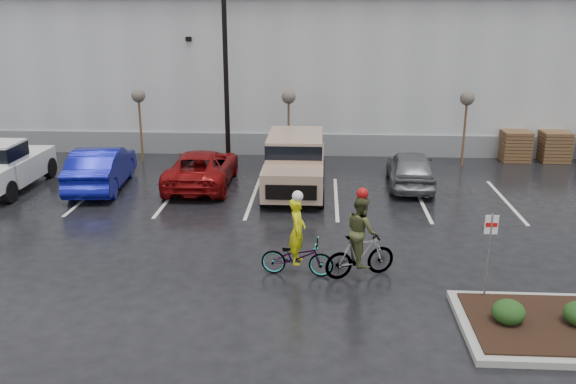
# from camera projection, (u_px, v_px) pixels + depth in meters

# --- Properties ---
(ground) EXTENTS (120.00, 120.00, 0.00)m
(ground) POSITION_uv_depth(u_px,v_px,m) (321.00, 302.00, 14.28)
(ground) COLOR black
(ground) RESTS_ON ground
(warehouse) EXTENTS (60.50, 15.50, 7.20)m
(warehouse) POSITION_uv_depth(u_px,v_px,m) (324.00, 60.00, 34.17)
(warehouse) COLOR #B0B3B5
(warehouse) RESTS_ON ground
(wooded_ridge) EXTENTS (80.00, 25.00, 6.00)m
(wooded_ridge) POSITION_uv_depth(u_px,v_px,m) (324.00, 45.00, 56.29)
(wooded_ridge) COLOR #233616
(wooded_ridge) RESTS_ON ground
(lamppost) EXTENTS (0.50, 1.00, 9.22)m
(lamppost) POSITION_uv_depth(u_px,v_px,m) (225.00, 30.00, 24.26)
(lamppost) COLOR black
(lamppost) RESTS_ON ground
(sapling_west) EXTENTS (0.60, 0.60, 3.20)m
(sapling_west) POSITION_uv_depth(u_px,v_px,m) (139.00, 100.00, 26.31)
(sapling_west) COLOR #503B20
(sapling_west) RESTS_ON ground
(sapling_mid) EXTENTS (0.60, 0.60, 3.20)m
(sapling_mid) POSITION_uv_depth(u_px,v_px,m) (289.00, 101.00, 25.95)
(sapling_mid) COLOR #503B20
(sapling_mid) RESTS_ON ground
(sapling_east) EXTENTS (0.60, 0.60, 3.20)m
(sapling_east) POSITION_uv_depth(u_px,v_px,m) (467.00, 102.00, 25.54)
(sapling_east) COLOR #503B20
(sapling_east) RESTS_ON ground
(pallet_stack_a) EXTENTS (1.20, 1.20, 1.35)m
(pallet_stack_a) POSITION_uv_depth(u_px,v_px,m) (515.00, 146.00, 26.96)
(pallet_stack_a) COLOR #503B20
(pallet_stack_a) RESTS_ON ground
(pallet_stack_b) EXTENTS (1.20, 1.20, 1.35)m
(pallet_stack_b) POSITION_uv_depth(u_px,v_px,m) (554.00, 146.00, 26.87)
(pallet_stack_b) COLOR #503B20
(pallet_stack_b) RESTS_ON ground
(shrub_a) EXTENTS (0.70, 0.70, 0.52)m
(shrub_a) POSITION_uv_depth(u_px,v_px,m) (509.00, 312.00, 12.99)
(shrub_a) COLOR #133614
(shrub_a) RESTS_ON curb_island
(fire_lane_sign) EXTENTS (0.30, 0.05, 2.20)m
(fire_lane_sign) POSITION_uv_depth(u_px,v_px,m) (489.00, 247.00, 13.85)
(fire_lane_sign) COLOR gray
(fire_lane_sign) RESTS_ON ground
(pickup_white) EXTENTS (2.10, 5.20, 1.96)m
(pickup_white) POSITION_uv_depth(u_px,v_px,m) (7.00, 163.00, 22.89)
(pickup_white) COLOR silver
(pickup_white) RESTS_ON ground
(car_blue) EXTENTS (2.18, 4.99, 1.59)m
(car_blue) POSITION_uv_depth(u_px,v_px,m) (101.00, 167.00, 22.92)
(car_blue) COLOR #0C1085
(car_blue) RESTS_ON ground
(car_red) EXTENTS (2.36, 5.03, 1.39)m
(car_red) POSITION_uv_depth(u_px,v_px,m) (202.00, 168.00, 23.25)
(car_red) COLOR maroon
(car_red) RESTS_ON ground
(suv_tan) EXTENTS (2.20, 5.10, 2.06)m
(suv_tan) POSITION_uv_depth(u_px,v_px,m) (295.00, 165.00, 22.37)
(suv_tan) COLOR tan
(suv_tan) RESTS_ON ground
(car_grey) EXTENTS (1.87, 4.24, 1.42)m
(car_grey) POSITION_uv_depth(u_px,v_px,m) (410.00, 169.00, 23.11)
(car_grey) COLOR slate
(car_grey) RESTS_ON ground
(cyclist_hivis) EXTENTS (1.93, 0.83, 2.27)m
(cyclist_hivis) POSITION_uv_depth(u_px,v_px,m) (297.00, 249.00, 15.54)
(cyclist_hivis) COLOR #3F3F44
(cyclist_hivis) RESTS_ON ground
(cyclist_olive) EXTENTS (1.90, 1.17, 2.38)m
(cyclist_olive) POSITION_uv_depth(u_px,v_px,m) (360.00, 245.00, 15.40)
(cyclist_olive) COLOR #3F3F44
(cyclist_olive) RESTS_ON ground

